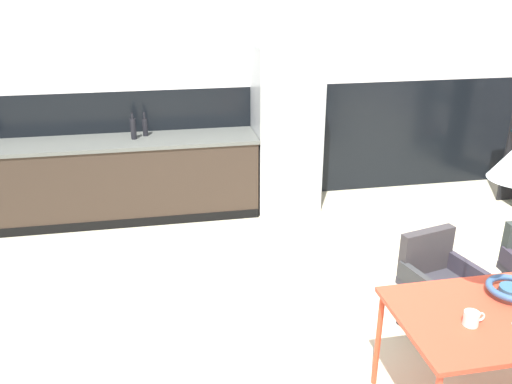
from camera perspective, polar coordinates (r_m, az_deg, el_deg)
The scene contains 10 objects.
ground_plane at distance 4.06m, azimuth 8.74°, elevation -16.67°, with size 9.64×9.64×0.00m, color beige.
back_wall_splashback_dark at distance 6.38m, azimuth 0.25°, elevation 5.43°, with size 7.42×0.12×1.37m, color black.
back_wall_panel_upper at distance 6.12m, azimuth 0.27°, elevation 17.79°, with size 7.42×0.12×1.37m, color white.
kitchen_counter at distance 6.04m, azimuth -16.49°, elevation 1.19°, with size 3.46×0.63×0.91m.
refrigerator_column at distance 6.03m, azimuth 3.29°, elevation 6.82°, with size 0.72×0.60×1.86m, color #ADAFB2.
armchair_near_window at distance 4.20m, azimuth 18.88°, elevation -8.13°, with size 0.57×0.57×0.78m.
fruit_bowl at distance 3.60m, azimuth 25.95°, elevation -9.44°, with size 0.29×0.29×0.07m.
mug_glass_clear at distance 3.24m, azimuth 22.35°, elevation -12.57°, with size 0.13×0.09×0.08m.
bottle_oil_tall at distance 5.95m, azimuth -11.95°, elevation 6.97°, with size 0.06×0.06×0.27m.
bottle_wine_green at distance 5.85m, azimuth -13.17°, elevation 6.74°, with size 0.06×0.06×0.28m.
Camera 1 is at (-1.16, -2.95, 2.54)m, focal length 36.88 mm.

